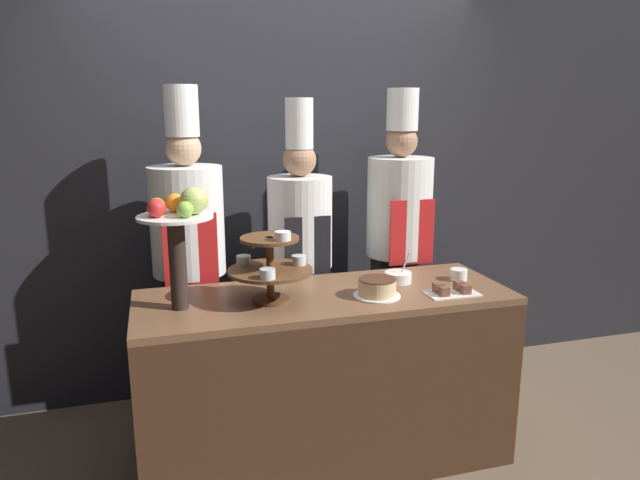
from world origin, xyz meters
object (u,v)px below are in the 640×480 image
at_px(cake_round, 377,288).
at_px(serving_bowl_far, 398,277).
at_px(chef_center_left, 300,250).
at_px(cake_square_tray, 452,290).
at_px(tiered_stand, 271,264).
at_px(chef_left, 189,250).
at_px(cup_white, 459,274).
at_px(chef_center_right, 399,234).
at_px(fruit_pedestal, 179,225).

height_order(cake_round, serving_bowl_far, serving_bowl_far).
relative_size(cake_round, chef_center_left, 0.12).
distance_m(cake_round, cake_square_tray, 0.37).
distance_m(tiered_stand, cake_square_tray, 0.90).
height_order(cake_square_tray, chef_center_left, chef_center_left).
bearing_deg(chef_left, cake_round, -39.13).
height_order(serving_bowl_far, chef_left, chef_left).
relative_size(cup_white, cake_square_tray, 0.35).
bearing_deg(chef_center_right, cake_round, -121.11).
bearing_deg(tiered_stand, chef_left, 118.84).
bearing_deg(serving_bowl_far, cup_white, -8.97).
distance_m(tiered_stand, cake_round, 0.53).
bearing_deg(cup_white, chef_left, 157.96).
distance_m(cake_square_tray, chef_left, 1.43).
relative_size(cup_white, serving_bowl_far, 0.57).
xyz_separation_m(fruit_pedestal, cake_square_tray, (1.28, -0.16, -0.37)).
bearing_deg(chef_center_right, chef_left, -180.00).
height_order(cake_round, chef_center_left, chef_center_left).
bearing_deg(cup_white, cake_square_tray, -127.23).
bearing_deg(cake_square_tray, chef_center_right, 86.44).
relative_size(cake_square_tray, chef_center_left, 0.14).
distance_m(fruit_pedestal, cake_round, 0.98).
xyz_separation_m(fruit_pedestal, cake_round, (0.91, -0.10, -0.34)).
xyz_separation_m(cake_round, chef_center_right, (0.41, 0.69, 0.10)).
height_order(cup_white, chef_center_left, chef_center_left).
bearing_deg(fruit_pedestal, chef_center_right, 23.98).
distance_m(cake_square_tray, chef_center_left, 0.95).
height_order(fruit_pedestal, serving_bowl_far, fruit_pedestal).
bearing_deg(fruit_pedestal, cake_square_tray, -7.22).
height_order(cup_white, cake_square_tray, cup_white).
distance_m(cake_round, cup_white, 0.54).
bearing_deg(cake_square_tray, cake_round, 169.94).
bearing_deg(chef_center_left, cup_white, -37.20).
xyz_separation_m(cup_white, cake_square_tray, (-0.15, -0.20, -0.01)).
xyz_separation_m(chef_center_left, chef_center_right, (0.62, -0.00, 0.06)).
distance_m(fruit_pedestal, chef_left, 0.65).
height_order(fruit_pedestal, cake_round, fruit_pedestal).
bearing_deg(chef_center_right, fruit_pedestal, -156.02).
xyz_separation_m(cup_white, serving_bowl_far, (-0.33, 0.05, -0.00)).
relative_size(cake_square_tray, serving_bowl_far, 1.66).
height_order(chef_center_left, chef_center_right, chef_center_right).
bearing_deg(chef_left, serving_bowl_far, -25.76).
bearing_deg(chef_center_right, cake_square_tray, -93.56).
xyz_separation_m(cake_square_tray, serving_bowl_far, (-0.17, 0.25, 0.01)).
bearing_deg(cake_round, chef_center_left, 106.86).
xyz_separation_m(cake_round, cup_white, (0.52, 0.13, -0.01)).
bearing_deg(chef_center_left, fruit_pedestal, -140.03).
bearing_deg(fruit_pedestal, chef_left, 83.44).
relative_size(serving_bowl_far, chef_left, 0.08).
distance_m(cake_square_tray, serving_bowl_far, 0.31).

